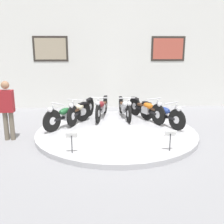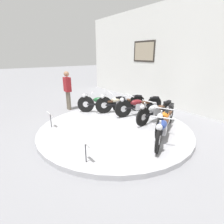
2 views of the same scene
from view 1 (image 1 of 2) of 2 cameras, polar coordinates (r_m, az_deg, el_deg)
The scene contains 12 objects.
ground_plane at distance 7.81m, azimuth 0.94°, elevation -4.89°, with size 60.00×60.00×0.00m, color gray.
display_platform at distance 7.78m, azimuth 0.94°, elevation -4.44°, with size 4.69×4.69×0.13m, color #ADADB2.
back_wall at distance 11.07m, azimuth -0.47°, elevation 12.46°, with size 14.00×0.22×4.44m.
motorcycle_green at distance 8.14m, azimuth -9.64°, elevation -0.48°, with size 1.29×1.60×0.80m.
motorcycle_cream at distance 8.67m, azimuth -6.74°, elevation 0.54°, with size 0.81×1.89×0.81m.
motorcycle_maroon at distance 8.99m, azimuth -2.27°, elevation 1.10°, with size 0.58×1.97×0.80m.
motorcycle_silver at distance 9.04m, azimuth 2.81°, elevation 1.06°, with size 0.54×1.96×0.78m.
motorcycle_orange at distance 8.81m, azimuth 7.51°, elevation 0.77°, with size 0.88×1.86×0.81m.
motorcycle_blue at distance 8.33m, azimuth 10.78°, elevation -0.25°, with size 1.05×1.74×0.79m.
info_placard_front_left at distance 6.11m, azimuth -8.78°, elevation -5.60°, with size 0.26×0.11×0.51m.
info_placard_front_centre at distance 6.32m, azimuth 12.60°, elevation -5.12°, with size 0.26×0.11×0.51m.
visitor_standing at distance 7.67m, azimuth -21.85°, elevation 0.95°, with size 0.36×0.22×1.65m.
Camera 1 is at (-0.56, -7.36, 2.54)m, focal length 42.00 mm.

